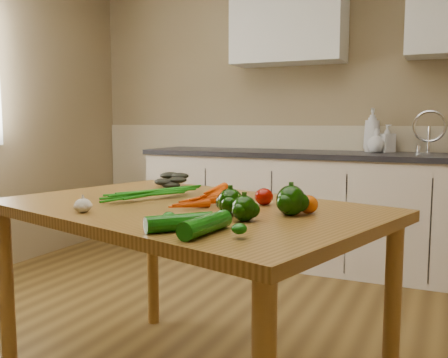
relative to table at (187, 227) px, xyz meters
name	(u,v)px	position (x,y,z in m)	size (l,w,h in m)	color
room	(156,95)	(-0.20, 0.10, 0.53)	(4.04, 5.04, 2.64)	brown
counter_run	(319,208)	(0.01, 2.11, -0.26)	(2.84, 0.64, 1.14)	beige
upper_cabinets	(367,13)	(0.31, 2.24, 1.23)	(2.15, 0.35, 0.70)	silver
table	(187,227)	(0.00, 0.00, 0.00)	(1.71, 1.34, 0.81)	olive
soap_bottle_a	(372,130)	(0.38, 2.28, 0.35)	(0.13, 0.13, 0.34)	silver
soap_bottle_b	(387,138)	(0.49, 2.28, 0.29)	(0.10, 0.10, 0.21)	silver
soap_bottle_c	(377,141)	(0.42, 2.23, 0.27)	(0.14, 0.14, 0.18)	silver
carrot_bunch	(186,195)	(-0.01, 0.02, 0.13)	(0.28, 0.21, 0.08)	#EC4C05
leafy_greens	(172,176)	(-0.33, 0.45, 0.14)	(0.21, 0.19, 0.11)	black
garlic_bulb	(83,205)	(-0.26, -0.30, 0.12)	(0.06, 0.06, 0.05)	beige
pepper_a	(230,202)	(0.25, -0.12, 0.14)	(0.09, 0.09, 0.09)	black
pepper_b	(291,201)	(0.44, -0.04, 0.14)	(0.10, 0.10, 0.10)	black
pepper_c	(244,208)	(0.33, -0.20, 0.13)	(0.08, 0.08, 0.08)	black
tomato_a	(264,197)	(0.28, 0.12, 0.12)	(0.07, 0.07, 0.07)	#830902
tomato_b	(295,199)	(0.41, 0.11, 0.12)	(0.07, 0.07, 0.07)	#C54C04
tomato_c	(308,204)	(0.49, 0.02, 0.12)	(0.07, 0.07, 0.07)	#C54C04
zucchini_a	(205,225)	(0.30, -0.43, 0.12)	(0.06, 0.06, 0.23)	#094707
zucchini_b	(180,222)	(0.21, -0.42, 0.12)	(0.05, 0.05, 0.21)	#094707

